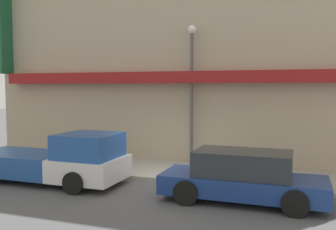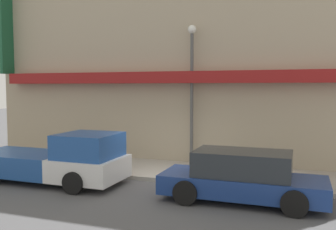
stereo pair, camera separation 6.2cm
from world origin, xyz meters
The scene contains 7 objects.
ground_plane centered at (0.00, 0.00, 0.00)m, with size 80.00×80.00×0.00m, color #4C4C4F.
sidewalk centered at (0.00, 1.63, 0.07)m, with size 36.00×3.25×0.15m.
building centered at (-0.02, 4.73, 5.21)m, with size 19.80×3.80×11.60m.
pickup_truck centered at (-3.43, -1.26, 0.81)m, with size 5.71×2.31×1.84m.
parked_car centered at (3.15, -1.26, 0.75)m, with size 4.87×2.01×1.54m.
fire_hydrant centered at (1.88, 0.90, 0.49)m, with size 0.17×0.17×0.69m.
street_lamp centered at (0.36, 2.88, 3.79)m, with size 0.36×0.36×5.88m.
Camera 2 is at (4.78, -12.37, 3.44)m, focal length 40.00 mm.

